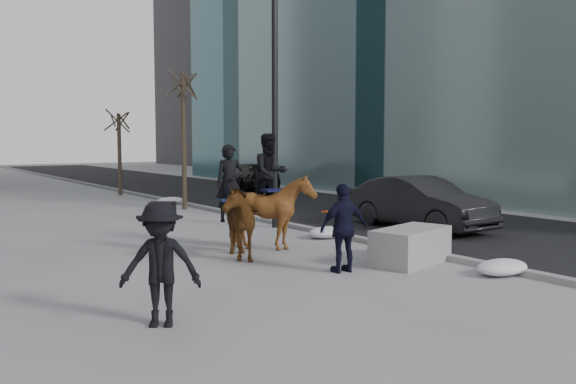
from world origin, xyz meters
TOP-DOWN VIEW (x-y plane):
  - ground at (0.00, 0.00)m, footprint 120.00×120.00m
  - road at (7.00, 10.00)m, footprint 8.00×90.00m
  - curb at (3.00, 10.00)m, footprint 0.25×90.00m
  - planter at (2.04, -0.40)m, footprint 2.06×1.39m
  - car_near at (5.91, 3.01)m, footprint 1.64×4.65m
  - car_far at (9.23, 18.18)m, footprint 2.69×4.98m
  - tree_near at (2.40, 11.57)m, footprint 1.20×1.20m
  - tree_far at (2.40, 18.72)m, footprint 1.20×1.20m
  - mounted_left at (-0.74, 2.27)m, footprint 1.39×2.10m
  - mounted_right at (0.54, 2.63)m, footprint 1.49×1.66m
  - feeder at (0.33, -0.26)m, footprint 1.08×0.93m
  - camera_crew at (-4.01, -1.51)m, footprint 1.30×1.17m
  - lamppost at (2.60, 5.39)m, footprint 0.25×3.17m
  - snow_piles at (2.70, 4.47)m, footprint 1.20×16.53m

SIDE VIEW (x-z plane):
  - ground at x=0.00m, z-range 0.00..0.00m
  - road at x=7.00m, z-range 0.00..0.01m
  - curb at x=3.00m, z-range 0.00..0.12m
  - snow_piles at x=2.70m, z-range 0.00..0.30m
  - planter at x=2.04m, z-range 0.00..0.75m
  - car_far at x=9.23m, z-range 0.00..1.37m
  - car_near at x=5.91m, z-range 0.00..1.53m
  - feeder at x=0.33m, z-range 0.00..1.76m
  - camera_crew at x=-4.01m, z-range 0.01..1.76m
  - mounted_left at x=-0.74m, z-range -0.32..2.18m
  - mounted_right at x=0.54m, z-range -0.27..2.48m
  - tree_far at x=2.40m, z-range 0.00..4.24m
  - tree_near at x=2.40m, z-range 0.00..5.65m
  - lamppost at x=2.60m, z-range 0.45..9.54m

